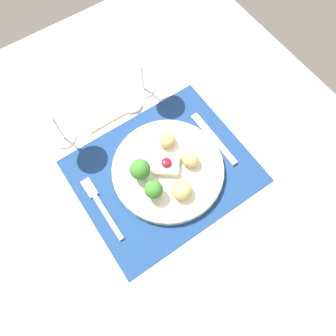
{
  "coord_description": "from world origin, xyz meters",
  "views": [
    {
      "loc": [
        -0.18,
        -0.28,
        1.53
      ],
      "look_at": [
        0.01,
        -0.01,
        0.76
      ],
      "focal_mm": 35.0,
      "sensor_mm": 36.0,
      "label": 1
    }
  ],
  "objects_px": {
    "fork": "(100,204)",
    "spoon": "(128,109)",
    "knife": "(217,142)",
    "wine_glass_far": "(48,112)",
    "wine_glass_near": "(140,59)",
    "dinner_plate": "(167,170)"
  },
  "relations": [
    {
      "from": "fork",
      "to": "knife",
      "type": "height_order",
      "value": "knife"
    },
    {
      "from": "wine_glass_near",
      "to": "wine_glass_far",
      "type": "xyz_separation_m",
      "value": [
        -0.27,
        -0.02,
        0.01
      ]
    },
    {
      "from": "dinner_plate",
      "to": "wine_glass_near",
      "type": "height_order",
      "value": "wine_glass_near"
    },
    {
      "from": "fork",
      "to": "spoon",
      "type": "bearing_deg",
      "value": 46.33
    },
    {
      "from": "dinner_plate",
      "to": "knife",
      "type": "distance_m",
      "value": 0.16
    },
    {
      "from": "spoon",
      "to": "wine_glass_far",
      "type": "distance_m",
      "value": 0.23
    },
    {
      "from": "dinner_plate",
      "to": "fork",
      "type": "xyz_separation_m",
      "value": [
        -0.19,
        0.02,
        -0.01
      ]
    },
    {
      "from": "knife",
      "to": "wine_glass_far",
      "type": "relative_size",
      "value": 1.03
    },
    {
      "from": "knife",
      "to": "wine_glass_far",
      "type": "height_order",
      "value": "wine_glass_far"
    },
    {
      "from": "fork",
      "to": "wine_glass_near",
      "type": "xyz_separation_m",
      "value": [
        0.28,
        0.23,
        0.12
      ]
    },
    {
      "from": "fork",
      "to": "dinner_plate",
      "type": "bearing_deg",
      "value": -4.35
    },
    {
      "from": "knife",
      "to": "spoon",
      "type": "distance_m",
      "value": 0.27
    },
    {
      "from": "wine_glass_near",
      "to": "wine_glass_far",
      "type": "height_order",
      "value": "wine_glass_far"
    },
    {
      "from": "knife",
      "to": "wine_glass_near",
      "type": "bearing_deg",
      "value": 105.45
    },
    {
      "from": "wine_glass_near",
      "to": "fork",
      "type": "bearing_deg",
      "value": -140.21
    },
    {
      "from": "dinner_plate",
      "to": "spoon",
      "type": "bearing_deg",
      "value": 85.45
    },
    {
      "from": "dinner_plate",
      "to": "wine_glass_far",
      "type": "bearing_deg",
      "value": 125.84
    },
    {
      "from": "spoon",
      "to": "wine_glass_near",
      "type": "height_order",
      "value": "wine_glass_near"
    },
    {
      "from": "knife",
      "to": "spoon",
      "type": "bearing_deg",
      "value": 123.5
    },
    {
      "from": "wine_glass_near",
      "to": "dinner_plate",
      "type": "bearing_deg",
      "value": -109.79
    },
    {
      "from": "knife",
      "to": "wine_glass_near",
      "type": "height_order",
      "value": "wine_glass_near"
    },
    {
      "from": "fork",
      "to": "wine_glass_near",
      "type": "relative_size",
      "value": 1.07
    }
  ]
}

